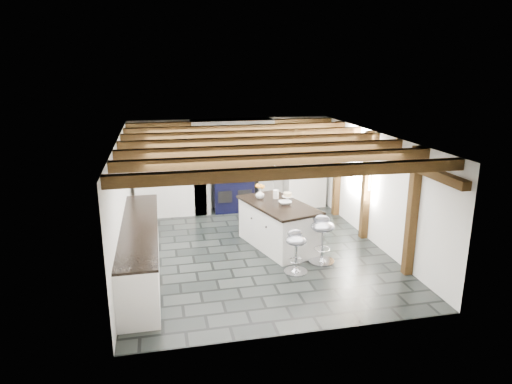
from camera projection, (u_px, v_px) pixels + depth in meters
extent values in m
plane|color=black|center=(255.00, 250.00, 9.16)|extent=(6.00, 6.00, 0.00)
plane|color=white|center=(231.00, 163.00, 11.67)|extent=(5.00, 0.00, 5.00)
plane|color=white|center=(122.00, 203.00, 8.34)|extent=(0.00, 6.00, 6.00)
plane|color=white|center=(374.00, 188.00, 9.36)|extent=(0.00, 6.00, 6.00)
plane|color=white|center=(255.00, 136.00, 8.54)|extent=(6.00, 6.00, 0.00)
cube|color=silver|center=(201.00, 175.00, 11.28)|extent=(0.40, 0.60, 1.90)
cube|color=silver|center=(264.00, 172.00, 11.60)|extent=(0.40, 0.60, 1.90)
cube|color=#523617|center=(232.00, 132.00, 11.16)|extent=(2.10, 0.65, 0.18)
cube|color=silver|center=(232.00, 126.00, 11.12)|extent=(2.00, 0.60, 0.31)
cube|color=black|center=(234.00, 132.00, 10.84)|extent=(1.00, 0.03, 0.22)
cube|color=silver|center=(234.00, 132.00, 10.83)|extent=(0.90, 0.01, 0.14)
cube|color=white|center=(162.00, 175.00, 11.07)|extent=(1.30, 0.58, 2.00)
cube|color=white|center=(305.00, 168.00, 11.82)|extent=(1.00, 0.58, 2.00)
cube|color=white|center=(141.00, 251.00, 8.03)|extent=(0.60, 3.80, 0.88)
cube|color=black|center=(139.00, 226.00, 7.90)|extent=(0.64, 3.80, 0.04)
cube|color=white|center=(191.00, 196.00, 11.37)|extent=(0.70, 0.60, 0.88)
cube|color=black|center=(191.00, 178.00, 11.24)|extent=(0.74, 0.64, 0.04)
cube|color=#523617|center=(373.00, 150.00, 9.12)|extent=(0.15, 5.80, 0.14)
plane|color=white|center=(362.00, 163.00, 9.81)|extent=(0.00, 0.90, 0.90)
cube|color=#523617|center=(296.00, 172.00, 6.11)|extent=(5.00, 0.16, 0.16)
cube|color=#523617|center=(279.00, 159.00, 6.93)|extent=(5.00, 0.16, 0.16)
cube|color=#523617|center=(266.00, 149.00, 7.74)|extent=(5.00, 0.16, 0.16)
cube|color=#523617|center=(255.00, 141.00, 8.56)|extent=(5.00, 0.16, 0.16)
cube|color=#523617|center=(246.00, 134.00, 9.37)|extent=(5.00, 0.16, 0.16)
cube|color=#523617|center=(239.00, 129.00, 10.19)|extent=(5.00, 0.16, 0.16)
cube|color=#523617|center=(233.00, 124.00, 11.00)|extent=(5.00, 0.16, 0.16)
cube|color=#523617|center=(412.00, 212.00, 7.84)|extent=(0.15, 0.15, 2.30)
cube|color=#523617|center=(366.00, 186.00, 9.53)|extent=(0.15, 0.15, 2.30)
cube|color=#523617|center=(337.00, 169.00, 11.03)|extent=(0.15, 0.15, 2.30)
cylinder|color=black|center=(279.00, 155.00, 8.68)|extent=(0.01, 0.01, 0.56)
cylinder|color=white|center=(279.00, 172.00, 8.77)|extent=(0.09, 0.09, 0.22)
cylinder|color=black|center=(277.00, 152.00, 8.97)|extent=(0.01, 0.01, 0.56)
cylinder|color=white|center=(277.00, 169.00, 9.06)|extent=(0.09, 0.09, 0.22)
cylinder|color=black|center=(276.00, 150.00, 9.27)|extent=(0.01, 0.01, 0.56)
cylinder|color=white|center=(276.00, 165.00, 9.35)|extent=(0.09, 0.09, 0.22)
cube|color=black|center=(233.00, 193.00, 11.56)|extent=(1.00, 0.60, 0.90)
ellipsoid|color=silver|center=(223.00, 175.00, 11.38)|extent=(0.28, 0.28, 0.11)
ellipsoid|color=silver|center=(243.00, 174.00, 11.48)|extent=(0.28, 0.28, 0.11)
cylinder|color=silver|center=(235.00, 182.00, 11.16)|extent=(0.95, 0.03, 0.03)
cube|color=black|center=(225.00, 197.00, 11.22)|extent=(0.35, 0.02, 0.30)
cube|color=black|center=(245.00, 196.00, 11.33)|extent=(0.35, 0.02, 0.30)
cube|color=white|center=(278.00, 226.00, 9.25)|extent=(1.35, 1.95, 0.87)
cube|color=black|center=(278.00, 205.00, 9.12)|extent=(1.45, 2.05, 0.05)
imported|color=white|center=(260.00, 194.00, 9.44)|extent=(0.22, 0.22, 0.19)
ellipsoid|color=orange|center=(260.00, 187.00, 9.39)|extent=(0.20, 0.20, 0.12)
cylinder|color=white|center=(276.00, 194.00, 9.45)|extent=(0.12, 0.12, 0.18)
imported|color=white|center=(285.00, 203.00, 9.07)|extent=(0.32, 0.32, 0.06)
cylinder|color=white|center=(287.00, 199.00, 9.26)|extent=(0.05, 0.05, 0.10)
cylinder|color=white|center=(287.00, 196.00, 9.24)|extent=(0.22, 0.22, 0.01)
cylinder|color=#D3B98D|center=(288.00, 194.00, 9.23)|extent=(0.17, 0.17, 0.07)
cylinder|color=silver|center=(321.00, 261.00, 8.61)|extent=(0.49, 0.49, 0.03)
cone|color=silver|center=(321.00, 259.00, 8.59)|extent=(0.22, 0.22, 0.09)
cylinder|color=silver|center=(322.00, 244.00, 8.51)|extent=(0.06, 0.06, 0.61)
torus|color=silver|center=(322.00, 249.00, 8.54)|extent=(0.31, 0.31, 0.02)
ellipsoid|color=gray|center=(323.00, 227.00, 8.42)|extent=(0.57, 0.57, 0.20)
ellipsoid|color=gray|center=(323.00, 219.00, 8.49)|extent=(0.34, 0.23, 0.17)
cylinder|color=silver|center=(296.00, 271.00, 8.19)|extent=(0.42, 0.42, 0.03)
cone|color=silver|center=(296.00, 269.00, 8.18)|extent=(0.19, 0.19, 0.08)
cylinder|color=silver|center=(296.00, 256.00, 8.11)|extent=(0.05, 0.05, 0.53)
torus|color=silver|center=(296.00, 260.00, 8.13)|extent=(0.27, 0.27, 0.02)
ellipsoid|color=gray|center=(296.00, 240.00, 8.02)|extent=(0.39, 0.39, 0.17)
ellipsoid|color=gray|center=(295.00, 233.00, 8.09)|extent=(0.27, 0.11, 0.15)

